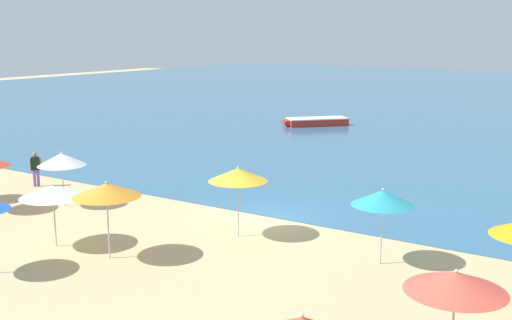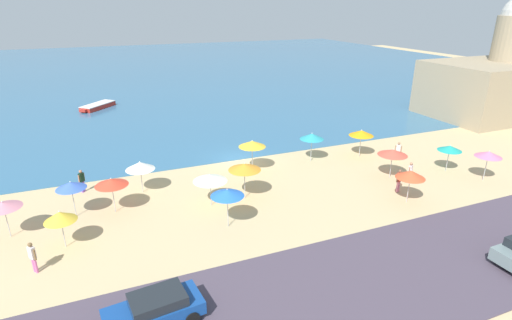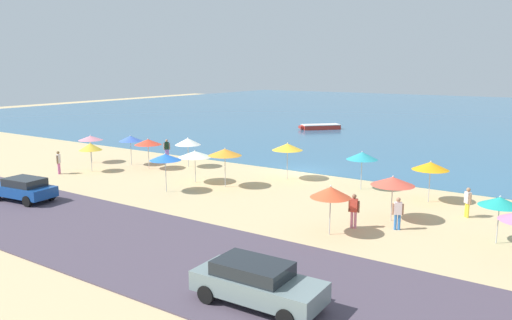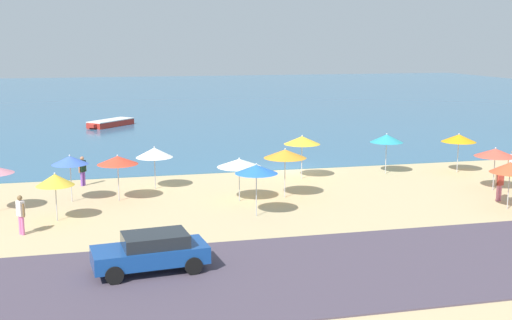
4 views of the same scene
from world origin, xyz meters
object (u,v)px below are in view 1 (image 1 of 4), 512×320
Objects in this scene: beach_umbrella_5 at (238,175)px; beach_umbrella_6 at (383,198)px; beach_umbrella_8 at (456,282)px; beach_umbrella_4 at (107,190)px; skiff_nearshore at (316,122)px; beach_umbrella_2 at (62,159)px; beach_umbrella_12 at (53,191)px; bather_0 at (36,167)px.

beach_umbrella_6 is at bearing 1.65° from beach_umbrella_5.
beach_umbrella_8 is (9.50, -5.39, -0.22)m from beach_umbrella_5.
beach_umbrella_4 is 0.56× the size of skiff_nearshore.
beach_umbrella_2 is 14.41m from beach_umbrella_6.
beach_umbrella_12 is 32.02m from skiff_nearshore.
beach_umbrella_8 is 38.26m from skiff_nearshore.
beach_umbrella_5 is at bearing -4.71° from bather_0.
beach_umbrella_2 reaches higher than beach_umbrella_12.
skiff_nearshore is at bearing 94.33° from beach_umbrella_2.
beach_umbrella_5 reaches higher than beach_umbrella_8.
bather_0 is at bearing -94.20° from skiff_nearshore.
bather_0 is (-22.32, 6.44, -1.17)m from beach_umbrella_8.
beach_umbrella_2 is at bearing -175.89° from beach_umbrella_5.
beach_umbrella_8 is at bearing -3.71° from beach_umbrella_12.
beach_umbrella_4 reaches higher than skiff_nearshore.
beach_umbrella_5 is at bearing 42.96° from beach_umbrella_12.
beach_umbrella_2 is at bearing 165.47° from beach_umbrella_8.
beach_umbrella_6 is 1.49× the size of bather_0.
beach_umbrella_12 is at bearing -155.93° from beach_umbrella_6.
skiff_nearshore is at bearing 121.62° from beach_umbrella_6.
beach_umbrella_6 is 1.11× the size of beach_umbrella_12.
beach_umbrella_4 is at bearing 174.78° from beach_umbrella_8.
beach_umbrella_5 is 29.12m from skiff_nearshore.
beach_umbrella_8 is 1.41× the size of bather_0.
beach_umbrella_4 is 1.10× the size of beach_umbrella_8.
beach_umbrella_5 is 1.15× the size of beach_umbrella_12.
bather_0 is at bearing 175.29° from beach_umbrella_5.
skiff_nearshore is at bearing 85.80° from bather_0.
beach_umbrella_5 is 6.56m from beach_umbrella_12.
beach_umbrella_4 is at bearing -117.98° from beach_umbrella_5.
beach_umbrella_6 is 18.44m from bather_0.
beach_umbrella_5 is 5.56m from beach_umbrella_6.
beach_umbrella_4 is 9.03m from beach_umbrella_6.
beach_umbrella_2 is 27.69m from skiff_nearshore.
beach_umbrella_8 is at bearing -29.56° from beach_umbrella_5.
beach_umbrella_12 is 0.49× the size of skiff_nearshore.
bather_0 is (-3.99, 1.69, -1.10)m from beach_umbrella_2.
beach_umbrella_2 reaches higher than bather_0.
skiff_nearshore is (-2.09, 27.56, -1.71)m from beach_umbrella_2.
beach_umbrella_4 is 4.88m from beach_umbrella_5.
beach_umbrella_12 is (-4.79, -4.46, -0.34)m from beach_umbrella_5.
beach_umbrella_6 is (14.39, 0.80, 0.17)m from beach_umbrella_2.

